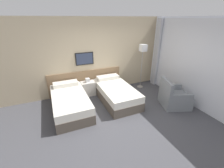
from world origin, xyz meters
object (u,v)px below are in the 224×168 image
object	(u,v)px
bed_near_door	(70,102)
armchair	(174,98)
floor_lamp	(143,52)
bed_near_window	(116,93)
nightstand	(88,88)

from	to	relation	value
bed_near_door	armchair	distance (m)	3.31
bed_near_door	floor_lamp	bearing A→B (deg)	11.63
bed_near_window	armchair	world-z (taller)	armchair
bed_near_window	floor_lamp	xyz separation A→B (m)	(1.40, 0.61, 1.19)
nightstand	floor_lamp	bearing A→B (deg)	-4.08
bed_near_window	armchair	bearing A→B (deg)	-33.36
bed_near_door	bed_near_window	world-z (taller)	same
bed_near_door	nightstand	size ratio (longest dim) A/B	2.98
armchair	floor_lamp	bearing A→B (deg)	25.99
floor_lamp	bed_near_door	bearing A→B (deg)	-168.37
bed_near_door	floor_lamp	world-z (taller)	floor_lamp
bed_near_door	bed_near_window	distance (m)	1.54
nightstand	armchair	world-z (taller)	armchair
bed_near_door	armchair	xyz separation A→B (m)	(3.14, -1.05, 0.00)
nightstand	floor_lamp	xyz separation A→B (m)	(2.17, -0.15, 1.19)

